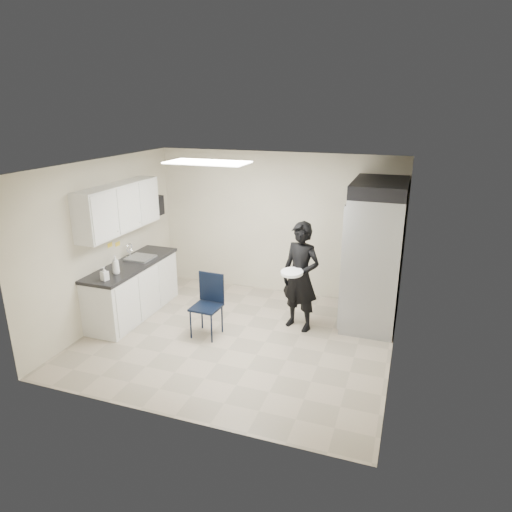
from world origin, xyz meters
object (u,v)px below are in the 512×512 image
at_px(commercial_fridge, 374,260).
at_px(man_tuxedo, 301,277).
at_px(folding_chair, 206,307).
at_px(lower_counter, 133,290).

relative_size(commercial_fridge, man_tuxedo, 1.22).
relative_size(folding_chair, man_tuxedo, 0.54).
xyz_separation_m(folding_chair, man_tuxedo, (1.27, 0.73, 0.39)).
relative_size(lower_counter, man_tuxedo, 1.10).
bearing_deg(lower_counter, commercial_fridge, 15.88).
relative_size(lower_counter, commercial_fridge, 0.90).
height_order(lower_counter, folding_chair, folding_chair).
height_order(commercial_fridge, man_tuxedo, commercial_fridge).
distance_m(lower_counter, man_tuxedo, 2.82).
xyz_separation_m(commercial_fridge, folding_chair, (-2.31, -1.36, -0.58)).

